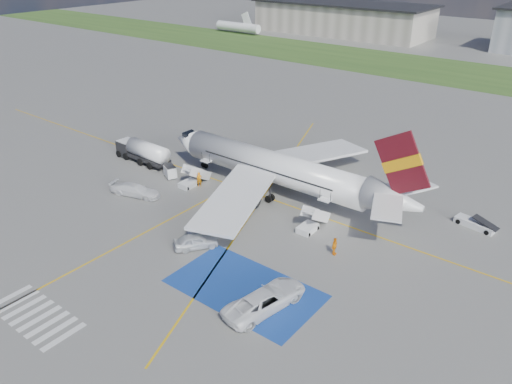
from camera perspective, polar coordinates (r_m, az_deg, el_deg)
ground at (r=55.12m, az=-6.76°, el=-4.98°), size 400.00×400.00×0.00m
grass_strip at (r=135.26m, az=23.14°, el=12.26°), size 400.00×30.00×0.01m
taxiway_line_main at (r=63.00m, az=0.83°, el=-0.50°), size 120.00×0.20×0.01m
taxiway_line_cross at (r=53.33m, az=-18.24°, el=-7.47°), size 0.20×60.00×0.01m
taxiway_line_diag at (r=63.00m, az=0.83°, el=-0.50°), size 20.71×56.45×0.01m
staging_box at (r=47.08m, az=-1.29°, el=-10.95°), size 14.00×8.00×0.01m
crosswalk at (r=48.02m, az=-23.87°, el=-12.80°), size 9.00×4.00×0.01m
terminal_west at (r=186.94m, az=9.80°, el=18.93°), size 60.00×22.00×10.00m
airliner at (r=62.21m, az=3.07°, el=2.55°), size 36.81×32.95×11.92m
airstairs_fwd at (r=66.19m, az=-7.47°, el=1.25°), size 1.90×5.20×3.60m
airstairs_aft at (r=55.88m, az=6.16°, el=-3.73°), size 1.90×5.20×3.60m
fuel_tanker at (r=74.38m, az=-12.78°, el=4.35°), size 9.64×2.95×3.26m
gpu_cart at (r=68.85m, az=-9.80°, el=2.27°), size 2.45×2.07×1.76m
belt_loader at (r=61.33m, az=23.79°, el=-3.41°), size 4.88×2.39×1.42m
car_silver_a at (r=52.69m, az=-6.90°, el=-5.58°), size 4.22×4.95×1.60m
car_silver_b at (r=55.29m, az=-5.50°, el=-3.89°), size 1.98×4.73×1.52m
van_white_a at (r=44.22m, az=1.08°, el=-11.87°), size 3.99×6.72×2.36m
van_white_b at (r=64.67m, az=-13.67°, el=0.42°), size 5.44×3.42×1.98m
crew_fwd at (r=65.67m, az=-6.50°, el=1.44°), size 0.84×0.82×1.95m
crew_nose at (r=71.76m, az=-10.47°, el=3.41°), size 1.20×1.20×1.96m
crew_aft at (r=51.76m, az=8.97°, el=-6.15°), size 0.60×1.19×1.96m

